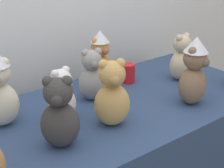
# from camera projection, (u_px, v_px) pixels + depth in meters

# --- Properties ---
(display_table) EXTENTS (1.72, 0.81, 0.71)m
(display_table) POSITION_uv_depth(u_px,v_px,m) (112.00, 164.00, 1.82)
(display_table) COLOR navy
(display_table) RESTS_ON ground_plane
(teddy_bear_snow) EXTENTS (0.15, 0.14, 0.26)m
(teddy_bear_snow) POSITION_uv_depth(u_px,v_px,m) (62.00, 97.00, 1.49)
(teddy_bear_snow) COLOR white
(teddy_bear_snow) RESTS_ON display_table
(teddy_bear_charcoal) EXTENTS (0.20, 0.20, 0.30)m
(teddy_bear_charcoal) POSITION_uv_depth(u_px,v_px,m) (60.00, 115.00, 1.30)
(teddy_bear_charcoal) COLOR #383533
(teddy_bear_charcoal) RESTS_ON display_table
(teddy_bear_ash) EXTENTS (0.17, 0.16, 0.28)m
(teddy_bear_ash) POSITION_uv_depth(u_px,v_px,m) (92.00, 76.00, 1.70)
(teddy_bear_ash) COLOR gray
(teddy_bear_ash) RESTS_ON display_table
(teddy_bear_honey) EXTENTS (0.20, 0.19, 0.31)m
(teddy_bear_honey) POSITION_uv_depth(u_px,v_px,m) (112.00, 95.00, 1.45)
(teddy_bear_honey) COLOR tan
(teddy_bear_honey) RESTS_ON display_table
(teddy_bear_sand) EXTENTS (0.15, 0.13, 0.28)m
(teddy_bear_sand) POSITION_uv_depth(u_px,v_px,m) (181.00, 59.00, 1.95)
(teddy_bear_sand) COLOR #CCB78E
(teddy_bear_sand) RESTS_ON display_table
(teddy_bear_mocha) EXTENTS (0.19, 0.17, 0.35)m
(teddy_bear_mocha) POSITION_uv_depth(u_px,v_px,m) (194.00, 72.00, 1.64)
(teddy_bear_mocha) COLOR #7F6047
(teddy_bear_mocha) RESTS_ON display_table
(teddy_bear_ginger) EXTENTS (0.15, 0.13, 0.31)m
(teddy_bear_ginger) POSITION_uv_depth(u_px,v_px,m) (100.00, 58.00, 1.88)
(teddy_bear_ginger) COLOR #D17F3D
(teddy_bear_ginger) RESTS_ON display_table
(party_cup_red) EXTENTS (0.08, 0.08, 0.11)m
(party_cup_red) POSITION_uv_depth(u_px,v_px,m) (128.00, 73.00, 1.94)
(party_cup_red) COLOR red
(party_cup_red) RESTS_ON display_table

